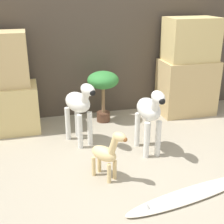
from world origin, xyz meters
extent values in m
plane|color=#9E937F|center=(0.00, 0.00, 0.00)|extent=(14.00, 14.00, 0.00)
cube|color=#473D33|center=(0.00, 1.73, 1.10)|extent=(6.40, 0.08, 2.20)
cube|color=#D1B775|center=(-1.14, 1.40, 0.27)|extent=(0.71, 0.47, 0.55)
cube|color=tan|center=(-1.14, 1.40, 0.85)|extent=(0.57, 0.38, 0.60)
cube|color=tan|center=(1.14, 1.40, 0.36)|extent=(0.71, 0.47, 0.71)
cube|color=#D1B775|center=(1.14, 1.40, 0.98)|extent=(0.64, 0.42, 0.53)
cylinder|color=silver|center=(0.32, 0.38, 0.19)|extent=(0.06, 0.06, 0.38)
cylinder|color=silver|center=(0.20, 0.38, 0.19)|extent=(0.06, 0.06, 0.38)
cylinder|color=silver|center=(0.31, 0.64, 0.19)|extent=(0.06, 0.06, 0.38)
cylinder|color=silver|center=(0.19, 0.63, 0.19)|extent=(0.06, 0.06, 0.38)
ellipsoid|color=silver|center=(0.26, 0.51, 0.46)|extent=(0.22, 0.37, 0.21)
cylinder|color=silver|center=(0.26, 0.35, 0.58)|extent=(0.08, 0.13, 0.18)
ellipsoid|color=silver|center=(0.26, 0.30, 0.65)|extent=(0.12, 0.20, 0.12)
sphere|color=black|center=(0.26, 0.22, 0.64)|extent=(0.06, 0.06, 0.06)
cube|color=black|center=(0.26, 0.35, 0.59)|extent=(0.02, 0.07, 0.15)
cylinder|color=silver|center=(-0.29, 0.79, 0.19)|extent=(0.06, 0.06, 0.38)
cylinder|color=silver|center=(-0.40, 0.74, 0.19)|extent=(0.06, 0.06, 0.38)
cylinder|color=silver|center=(-0.38, 1.03, 0.19)|extent=(0.06, 0.06, 0.38)
cylinder|color=silver|center=(-0.50, 0.98, 0.19)|extent=(0.06, 0.06, 0.38)
ellipsoid|color=silver|center=(-0.39, 0.88, 0.46)|extent=(0.33, 0.42, 0.21)
cylinder|color=silver|center=(-0.33, 0.74, 0.58)|extent=(0.12, 0.14, 0.18)
ellipsoid|color=silver|center=(-0.32, 0.69, 0.65)|extent=(0.18, 0.23, 0.12)
sphere|color=black|center=(-0.28, 0.62, 0.64)|extent=(0.06, 0.06, 0.06)
cube|color=black|center=(-0.33, 0.74, 0.59)|extent=(0.04, 0.07, 0.15)
cylinder|color=#E0C184|center=(-0.21, 0.09, 0.09)|extent=(0.04, 0.04, 0.18)
cylinder|color=#E0C184|center=(-0.27, 0.04, 0.09)|extent=(0.04, 0.04, 0.18)
cylinder|color=#E0C184|center=(-0.31, 0.23, 0.09)|extent=(0.04, 0.04, 0.18)
cylinder|color=#E0C184|center=(-0.37, 0.19, 0.09)|extent=(0.04, 0.04, 0.18)
ellipsoid|color=#E0C184|center=(-0.29, 0.14, 0.24)|extent=(0.26, 0.28, 0.13)
cylinder|color=#E0C184|center=(-0.23, 0.05, 0.36)|extent=(0.12, 0.13, 0.21)
ellipsoid|color=#E0C184|center=(-0.19, 0.00, 0.45)|extent=(0.14, 0.15, 0.08)
sphere|color=brown|center=(-0.16, -0.05, 0.44)|extent=(0.04, 0.04, 0.04)
cylinder|color=#513323|center=(0.00, 1.38, 0.06)|extent=(0.17, 0.17, 0.12)
cylinder|color=brown|center=(0.00, 1.38, 0.28)|extent=(0.04, 0.04, 0.32)
ellipsoid|color=#337F38|center=(0.00, 1.38, 0.54)|extent=(0.38, 0.38, 0.21)
ellipsoid|color=silver|center=(0.32, -0.32, 0.02)|extent=(1.22, 0.42, 0.04)
cone|color=white|center=(-0.09, -0.40, 0.06)|extent=(0.07, 0.07, 0.05)
camera|label=1|loc=(-0.83, -2.19, 1.57)|focal=50.00mm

